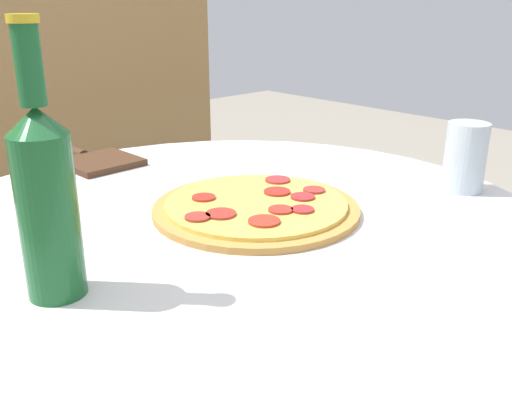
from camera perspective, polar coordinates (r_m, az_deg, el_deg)
name	(u,v)px	position (r m, az deg, el deg)	size (l,w,h in m)	color
table	(236,321)	(0.90, -2.02, -12.06)	(0.91, 0.91, 0.71)	silver
pizza	(256,207)	(0.84, 0.03, -0.79)	(0.30, 0.30, 0.02)	#B77F3D
beer_bottle	(46,196)	(0.61, -20.25, 0.31)	(0.06, 0.06, 0.28)	#195628
pizza_paddle	(93,159)	(1.13, -15.96, 3.84)	(0.13, 0.24, 0.02)	#422819
drinking_glass	(465,157)	(0.98, 20.20, 3.97)	(0.07, 0.07, 0.11)	#ADBCC6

